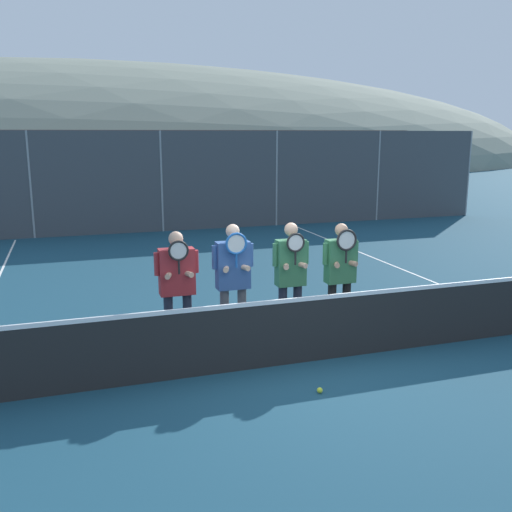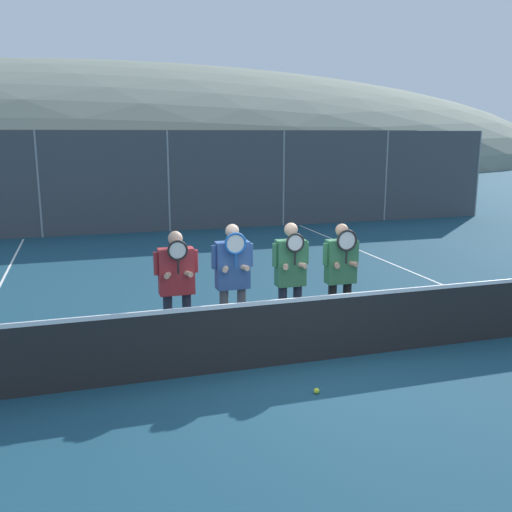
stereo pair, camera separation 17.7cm
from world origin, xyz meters
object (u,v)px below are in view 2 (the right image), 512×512
at_px(car_left_of_center, 101,195).
at_px(car_right_of_center, 349,186).
at_px(player_rightmost, 341,270).
at_px(tennis_ball_on_court, 317,391).
at_px(player_center_left, 233,275).
at_px(player_leftmost, 177,280).
at_px(player_center_right, 291,273).
at_px(car_center, 234,190).

bearing_deg(car_left_of_center, car_right_of_center, 1.32).
bearing_deg(car_right_of_center, player_rightmost, -116.56).
height_order(car_left_of_center, tennis_ball_on_court, car_left_of_center).
distance_m(player_rightmost, car_right_of_center, 15.40).
relative_size(player_center_left, car_left_of_center, 0.40).
bearing_deg(player_leftmost, player_center_left, -4.44).
relative_size(player_rightmost, tennis_ball_on_court, 25.61).
xyz_separation_m(player_center_left, player_center_right, (0.85, -0.08, -0.02)).
relative_size(player_center_left, player_rightmost, 1.03).
bearing_deg(player_center_right, car_right_of_center, 60.81).
bearing_deg(car_right_of_center, car_center, -177.97).
distance_m(car_left_of_center, car_right_of_center, 9.88).
xyz_separation_m(player_leftmost, player_center_left, (0.80, -0.06, 0.04)).
bearing_deg(player_rightmost, car_left_of_center, 102.43).
bearing_deg(player_rightmost, car_center, 81.93).
bearing_deg(player_leftmost, car_center, 71.93).
bearing_deg(tennis_ball_on_court, car_right_of_center, 62.74).
xyz_separation_m(car_right_of_center, tennis_ball_on_court, (-8.01, -15.54, -0.87)).
relative_size(player_leftmost, player_rightmost, 0.99).
height_order(player_leftmost, car_center, car_center).
height_order(player_center_left, tennis_ball_on_court, player_center_left).
bearing_deg(player_center_left, car_left_of_center, 95.62).
bearing_deg(player_rightmost, car_right_of_center, 63.44).
distance_m(car_center, tennis_ball_on_court, 15.69).
bearing_deg(car_center, player_center_left, -104.87).
bearing_deg(car_left_of_center, player_center_left, -84.38).
relative_size(player_leftmost, car_right_of_center, 0.38).
bearing_deg(car_right_of_center, car_left_of_center, -178.68).
relative_size(car_left_of_center, car_right_of_center, 0.98).
relative_size(car_center, tennis_ball_on_court, 66.51).
height_order(player_center_right, player_rightmost, player_center_right).
bearing_deg(player_center_right, player_center_left, 174.35).
distance_m(player_rightmost, car_left_of_center, 13.88).
xyz_separation_m(player_center_left, tennis_ball_on_court, (0.54, -1.85, -1.03)).
xyz_separation_m(player_rightmost, car_right_of_center, (6.89, 13.78, -0.12)).
distance_m(player_leftmost, car_center, 14.16).
xyz_separation_m(car_center, car_right_of_center, (4.96, 0.18, -0.01)).
xyz_separation_m(player_leftmost, tennis_ball_on_court, (1.34, -1.91, -0.99)).
height_order(player_leftmost, car_left_of_center, car_left_of_center).
bearing_deg(car_left_of_center, car_center, 0.60).
xyz_separation_m(player_leftmost, car_left_of_center, (-0.52, 13.41, -0.13)).
height_order(player_rightmost, car_center, car_center).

